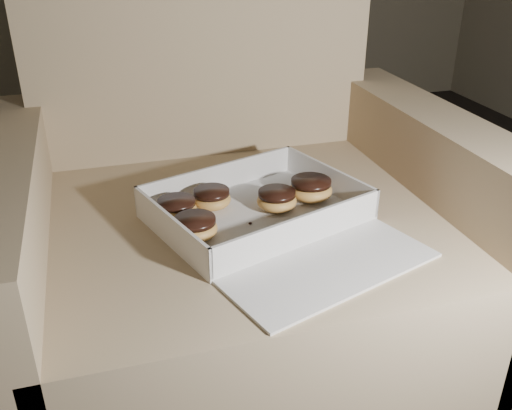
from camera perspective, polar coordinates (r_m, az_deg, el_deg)
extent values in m
cube|color=tan|center=(1.23, -1.48, -9.56)|extent=(0.77, 0.77, 0.45)
cube|color=tan|center=(1.35, -5.85, 17.17)|extent=(0.77, 0.15, 0.56)
cube|color=tan|center=(1.17, -21.98, -9.39)|extent=(0.13, 0.77, 0.60)
cube|color=tan|center=(1.34, 16.08, -3.58)|extent=(0.13, 0.77, 0.60)
cube|color=silver|center=(1.07, 0.00, -1.15)|extent=(0.43, 0.37, 0.01)
cube|color=silver|center=(1.15, -3.78, 2.76)|extent=(0.34, 0.12, 0.05)
cube|color=silver|center=(0.96, 4.54, -2.57)|extent=(0.34, 0.12, 0.05)
cube|color=silver|center=(0.97, -8.61, -2.35)|extent=(0.09, 0.26, 0.05)
cube|color=silver|center=(1.15, 7.26, 2.61)|extent=(0.09, 0.26, 0.05)
cube|color=#C44E5E|center=(1.16, 7.42, 2.66)|extent=(0.09, 0.25, 0.05)
cube|color=silver|center=(0.93, 7.51, -6.25)|extent=(0.38, 0.26, 0.01)
ellipsoid|color=#D8974B|center=(0.98, -6.10, -2.37)|extent=(0.08, 0.08, 0.04)
cylinder|color=black|center=(0.98, -6.14, -1.54)|extent=(0.07, 0.07, 0.01)
ellipsoid|color=#D8974B|center=(1.05, -7.93, -0.48)|extent=(0.07, 0.07, 0.04)
cylinder|color=black|center=(1.05, -7.98, 0.28)|extent=(0.07, 0.07, 0.01)
ellipsoid|color=#D8974B|center=(1.12, 5.49, 1.50)|extent=(0.08, 0.08, 0.04)
cylinder|color=black|center=(1.11, 5.53, 2.32)|extent=(0.08, 0.08, 0.01)
ellipsoid|color=#D8974B|center=(1.07, 2.09, 0.42)|extent=(0.08, 0.08, 0.04)
cylinder|color=black|center=(1.07, 2.10, 1.18)|extent=(0.07, 0.07, 0.01)
ellipsoid|color=#D8974B|center=(1.08, -4.45, 0.57)|extent=(0.07, 0.07, 0.04)
cylinder|color=black|center=(1.08, -4.48, 1.30)|extent=(0.07, 0.07, 0.01)
ellipsoid|color=black|center=(0.95, -5.30, -4.59)|extent=(0.01, 0.01, 0.00)
ellipsoid|color=black|center=(1.03, -0.58, -1.83)|extent=(0.01, 0.01, 0.00)
ellipsoid|color=black|center=(0.99, 3.44, -3.08)|extent=(0.01, 0.01, 0.00)
ellipsoid|color=black|center=(0.92, -4.21, -5.91)|extent=(0.01, 0.01, 0.00)
ellipsoid|color=black|center=(1.04, 5.41, -1.64)|extent=(0.01, 0.01, 0.00)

